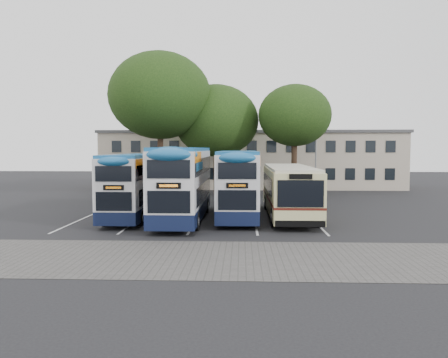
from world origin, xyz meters
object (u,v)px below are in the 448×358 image
bus_dd_left (136,183)px  bus_single (289,188)px  tree_right (295,116)px  bus_dd_mid (183,180)px  lamp_post (316,140)px  tree_left (160,96)px  tree_mid (216,121)px  bus_dd_right (238,181)px

bus_dd_left → bus_single: size_ratio=0.89×
tree_right → bus_dd_mid: (-8.13, -12.80, -4.78)m
lamp_post → tree_left: 15.12m
bus_dd_mid → tree_mid: bearing=85.6°
bus_dd_right → bus_single: (3.20, 0.17, -0.48)m
lamp_post → bus_dd_right: (-7.27, -14.48, -2.80)m
tree_right → bus_single: size_ratio=0.93×
tree_mid → bus_single: bearing=-67.9°
bus_dd_left → bus_dd_mid: 3.26m
tree_mid → bus_single: size_ratio=0.96×
bus_dd_mid → bus_dd_left: bearing=162.8°
tree_left → bus_dd_mid: (3.68, -12.45, -6.53)m
tree_mid → bus_dd_right: tree_mid is taller
tree_mid → bus_dd_left: tree_mid is taller
bus_dd_mid → tree_right: bearing=57.6°
tree_left → bus_single: bearing=-47.1°
bus_single → tree_mid: bearing=112.1°
bus_dd_left → tree_right: bearing=46.5°
lamp_post → tree_right: bearing=-128.3°
bus_dd_left → bus_dd_right: size_ratio=0.95×
bus_dd_mid → bus_single: bus_dd_mid is taller
bus_dd_left → bus_single: (9.57, 0.57, -0.37)m
lamp_post → bus_dd_mid: lamp_post is taller
tree_left → bus_dd_right: size_ratio=1.28×
bus_dd_mid → bus_single: (6.47, 1.53, -0.59)m
tree_mid → tree_right: (7.00, -1.86, 0.33)m
tree_mid → bus_single: 15.04m
tree_mid → bus_dd_mid: (-1.14, -14.66, -4.45)m
bus_dd_right → bus_single: 3.24m
tree_right → bus_dd_left: size_ratio=1.05×
tree_left → tree_mid: 5.69m
lamp_post → bus_dd_right: size_ratio=0.91×
tree_right → bus_dd_mid: 15.90m
tree_left → bus_dd_right: tree_left is taller
tree_right → bus_single: tree_right is taller
tree_right → bus_dd_left: 17.07m
bus_single → tree_right: bearing=81.6°
tree_right → bus_dd_right: bearing=-113.0°
tree_right → bus_dd_right: size_ratio=1.00×
tree_left → tree_mid: bearing=24.6°
lamp_post → bus_dd_mid: (-10.54, -15.85, -2.69)m
bus_dd_left → bus_single: 9.60m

